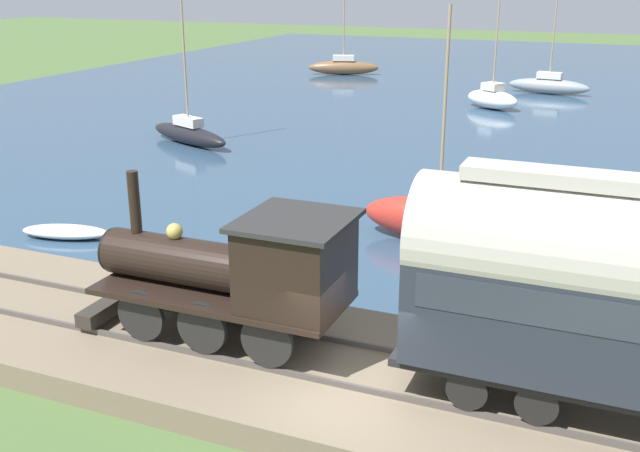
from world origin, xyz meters
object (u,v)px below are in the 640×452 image
(sailboat_black, at_px, (189,133))
(rowboat_far_out, at_px, (266,240))
(steam_locomotive, at_px, (245,268))
(sailboat_red, at_px, (439,220))
(sailboat_white, at_px, (492,98))
(sailboat_gray, at_px, (549,85))
(sailboat_brown, at_px, (343,67))
(rowboat_near_shore, at_px, (65,232))

(sailboat_black, bearing_deg, rowboat_far_out, -116.39)
(steam_locomotive, relative_size, sailboat_black, 0.66)
(sailboat_red, relative_size, sailboat_white, 1.01)
(steam_locomotive, xyz_separation_m, sailboat_white, (34.56, 1.04, -1.69))
(sailboat_white, height_order, sailboat_gray, sailboat_gray)
(sailboat_white, relative_size, sailboat_brown, 1.06)
(rowboat_near_shore, bearing_deg, steam_locomotive, -133.42)
(sailboat_brown, xyz_separation_m, sailboat_black, (-27.40, -2.24, -0.07))
(sailboat_black, distance_m, rowboat_far_out, 15.47)
(steam_locomotive, xyz_separation_m, rowboat_far_out, (6.88, 3.01, -2.12))
(sailboat_black, bearing_deg, steam_locomotive, -121.97)
(rowboat_far_out, bearing_deg, rowboat_near_shore, 145.78)
(sailboat_black, distance_m, rowboat_near_shore, 13.93)
(sailboat_gray, relative_size, sailboat_black, 0.99)
(sailboat_brown, bearing_deg, sailboat_black, 165.70)
(sailboat_gray, height_order, sailboat_black, sailboat_black)
(rowboat_far_out, bearing_deg, sailboat_brown, 58.37)
(sailboat_brown, height_order, sailboat_black, sailboat_black)
(sailboat_white, bearing_deg, sailboat_brown, 83.28)
(sailboat_white, distance_m, sailboat_black, 20.02)
(sailboat_white, distance_m, sailboat_gray, 7.85)
(sailboat_white, xyz_separation_m, sailboat_brown, (11.44, 14.31, -0.01))
(sailboat_red, distance_m, rowboat_far_out, 5.49)
(sailboat_black, bearing_deg, sailboat_gray, -9.25)
(steam_locomotive, xyz_separation_m, sailboat_brown, (45.99, 15.35, -1.71))
(sailboat_white, height_order, rowboat_near_shore, sailboat_white)
(steam_locomotive, height_order, sailboat_gray, sailboat_gray)
(sailboat_gray, distance_m, sailboat_black, 27.59)
(sailboat_red, bearing_deg, rowboat_near_shore, 116.10)
(rowboat_far_out, height_order, rowboat_near_shore, rowboat_far_out)
(sailboat_gray, relative_size, rowboat_far_out, 3.20)
(sailboat_red, bearing_deg, sailboat_black, 63.88)
(sailboat_brown, bearing_deg, rowboat_far_out, 178.54)
(steam_locomotive, distance_m, rowboat_far_out, 7.80)
(sailboat_red, distance_m, sailboat_white, 25.31)
(sailboat_brown, bearing_deg, sailboat_gray, -122.37)
(sailboat_red, relative_size, rowboat_far_out, 2.58)
(rowboat_far_out, bearing_deg, sailboat_white, 36.79)
(sailboat_red, distance_m, sailboat_black, 17.54)
(sailboat_gray, bearing_deg, rowboat_near_shore, 171.35)
(steam_locomotive, relative_size, sailboat_red, 0.82)
(sailboat_black, relative_size, rowboat_far_out, 3.24)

